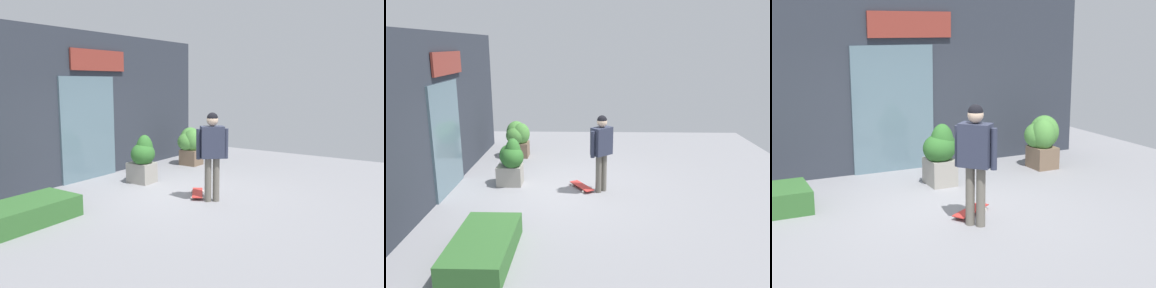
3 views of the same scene
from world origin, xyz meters
TOP-DOWN VIEW (x-y plane):
  - ground_plane at (0.00, 0.00)m, footprint 12.00×12.00m
  - building_facade at (0.00, 2.73)m, footprint 8.36×0.31m
  - skateboarder at (0.00, -0.80)m, footprint 0.49×0.50m
  - skateboard at (0.15, -0.37)m, footprint 0.74×0.57m
  - planter_box_left at (2.70, 1.53)m, footprint 0.73×0.69m
  - planter_box_right at (0.39, 1.28)m, footprint 0.65×0.62m

SIDE VIEW (x-z plane):
  - ground_plane at x=0.00m, z-range 0.00..0.00m
  - skateboard at x=0.15m, z-range 0.02..0.10m
  - planter_box_right at x=0.39m, z-range 0.03..1.14m
  - planter_box_left at x=2.70m, z-range 0.09..1.13m
  - skateboarder at x=0.00m, z-range 0.20..1.93m
  - building_facade at x=0.00m, z-range -0.01..3.46m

